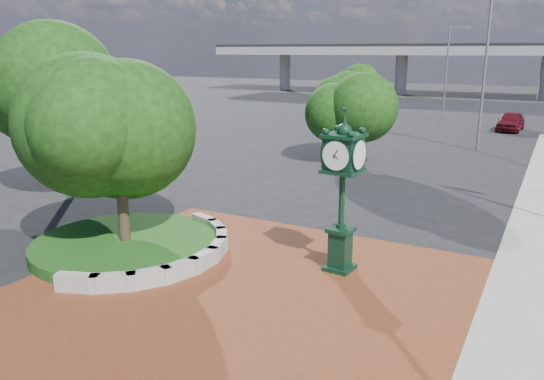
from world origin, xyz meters
The scene contains 12 objects.
ground centered at (0.00, 0.00, 0.00)m, with size 200.00×200.00×0.00m, color black.
plaza centered at (0.00, -1.00, 0.02)m, with size 12.00×12.00×0.04m, color brown.
planter_wall centered at (-2.71, 0.00, 0.27)m, with size 2.96×6.77×0.54m.
grass_bed centered at (-5.00, 0.00, 0.20)m, with size 6.10×6.10×0.40m, color #204A15.
overpass centered at (-0.22, 70.00, 6.54)m, with size 90.00×12.00×7.50m.
tree_planter centered at (-5.00, 0.00, 3.72)m, with size 5.20×5.20×6.33m.
tree_northwest centered at (-13.00, 5.00, 4.12)m, with size 5.60×5.60×6.93m.
tree_street centered at (-4.00, 18.00, 3.24)m, with size 4.40×4.40×5.45m.
post_clock centered at (1.92, 1.88, 2.68)m, with size 1.10×1.10×4.88m.
parked_car centered at (3.66, 36.23, 0.78)m, with size 1.85×4.60×1.57m, color #560C18.
street_lamp_near centered at (2.86, 25.05, 6.00)m, with size 2.26×0.76×10.24m.
street_lamp_far centered at (-2.42, 40.14, 5.08)m, with size 1.94×0.51×8.67m.
Camera 1 is at (7.30, -12.33, 6.51)m, focal length 35.00 mm.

